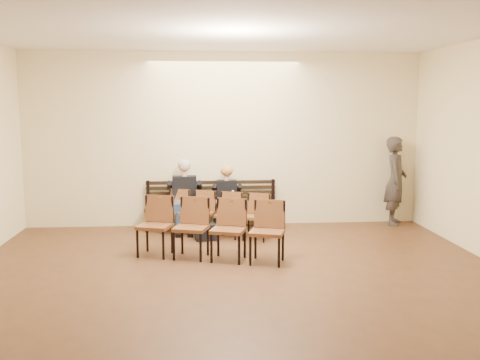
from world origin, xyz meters
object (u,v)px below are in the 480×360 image
object	(u,v)px
seated_man	(185,195)
laptop	(183,203)
bench	(212,217)
water_bottle	(233,203)
bag	(206,232)
chair_row_front	(215,214)
seated_woman	(227,201)
passerby	(396,174)
chair_row_back	(209,229)

from	to	relation	value
seated_man	laptop	distance (m)	0.19
bench	water_bottle	xyz separation A→B (m)	(0.40, -0.36, 0.35)
bag	chair_row_front	size ratio (longest dim) A/B	0.20
seated_woman	chair_row_front	bearing A→B (deg)	-116.03
seated_woman	bag	world-z (taller)	seated_woman
bag	passerby	world-z (taller)	passerby
water_bottle	chair_row_back	size ratio (longest dim) A/B	0.11
chair_row_front	chair_row_back	bearing A→B (deg)	-72.88
passerby	chair_row_front	size ratio (longest dim) A/B	1.02
seated_woman	chair_row_back	distance (m)	2.06
seated_man	chair_row_front	world-z (taller)	seated_man
bench	seated_man	bearing A→B (deg)	-167.13
chair_row_front	chair_row_back	distance (m)	1.50
chair_row_front	laptop	bearing A→B (deg)	169.12
bench	passerby	world-z (taller)	passerby
seated_man	bag	bearing A→B (deg)	-62.91
laptop	bag	bearing A→B (deg)	-41.24
bag	chair_row_back	size ratio (longest dim) A/B	0.17
seated_woman	water_bottle	bearing A→B (deg)	-67.27
seated_woman	passerby	bearing A→B (deg)	3.62
laptop	water_bottle	size ratio (longest dim) A/B	1.33
seated_man	chair_row_front	xyz separation A→B (m)	(0.57, -0.53, -0.28)
passerby	laptop	bearing A→B (deg)	118.13
chair_row_front	chair_row_back	world-z (taller)	chair_row_back
laptop	seated_woman	bearing A→B (deg)	23.65
bench	seated_man	distance (m)	0.72
passerby	chair_row_back	bearing A→B (deg)	143.58
water_bottle	chair_row_back	distance (m)	1.85
bag	chair_row_front	distance (m)	0.41
seated_man	seated_woman	size ratio (longest dim) A/B	1.21
seated_woman	bag	size ratio (longest dim) A/B	2.87
seated_man	laptop	world-z (taller)	seated_man
chair_row_back	passerby	bearing A→B (deg)	47.86
bench	passerby	distance (m)	3.87
seated_man	laptop	xyz separation A→B (m)	(-0.04, -0.13, -0.12)
chair_row_back	water_bottle	bearing A→B (deg)	92.31
passerby	chair_row_back	world-z (taller)	passerby
seated_woman	chair_row_back	xyz separation A→B (m)	(-0.39, -2.02, -0.09)
laptop	seated_man	bearing A→B (deg)	89.59
seated_man	seated_woman	bearing A→B (deg)	0.00
seated_man	chair_row_back	distance (m)	2.08
seated_man	passerby	xyz separation A→B (m)	(4.30, 0.22, 0.34)
seated_man	bench	bearing A→B (deg)	12.87
bag	passerby	size ratio (longest dim) A/B	0.19
seated_man	seated_woman	distance (m)	0.84
bench	bag	xyz separation A→B (m)	(-0.12, -0.91, -0.08)
laptop	chair_row_front	bearing A→B (deg)	-18.26
seated_man	bag	xyz separation A→B (m)	(0.40, -0.79, -0.55)
water_bottle	laptop	bearing A→B (deg)	173.83
passerby	chair_row_back	xyz separation A→B (m)	(-3.87, -2.24, -0.55)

